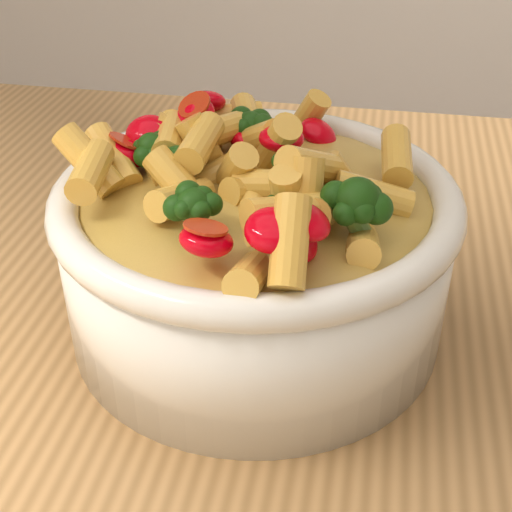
# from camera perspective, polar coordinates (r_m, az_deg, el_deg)

# --- Properties ---
(table) EXTENTS (1.20, 0.80, 0.90)m
(table) POSITION_cam_1_polar(r_m,az_deg,el_deg) (0.62, -7.67, -10.42)
(table) COLOR #AA7B48
(table) RESTS_ON ground
(serving_bowl) EXTENTS (0.26, 0.26, 0.11)m
(serving_bowl) POSITION_cam_1_polar(r_m,az_deg,el_deg) (0.48, 0.00, 0.14)
(serving_bowl) COLOR white
(serving_bowl) RESTS_ON table
(pasta_salad) EXTENTS (0.21, 0.21, 0.05)m
(pasta_salad) POSITION_cam_1_polar(r_m,az_deg,el_deg) (0.45, 0.00, 7.72)
(pasta_salad) COLOR #F2BF4C
(pasta_salad) RESTS_ON serving_bowl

